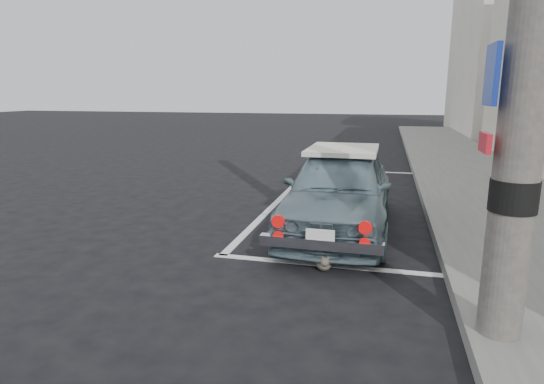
{
  "coord_description": "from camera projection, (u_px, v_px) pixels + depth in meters",
  "views": [
    {
      "loc": [
        1.07,
        -5.75,
        2.07
      ],
      "look_at": [
        -0.39,
        0.1,
        0.75
      ],
      "focal_mm": 30.0,
      "sensor_mm": 36.0,
      "label": 1
    }
  ],
  "objects": [
    {
      "name": "pline_front",
      "position": [
        362.0,
        171.0,
        12.19
      ],
      "size": [
        3.0,
        0.12,
        0.01
      ],
      "primitive_type": "cube",
      "color": "silver",
      "rests_on": "ground"
    },
    {
      "name": "pline_side",
      "position": [
        282.0,
        197.0,
        9.2
      ],
      "size": [
        0.12,
        7.0,
        0.01
      ],
      "primitive_type": "cube",
      "color": "silver",
      "rests_on": "ground"
    },
    {
      "name": "building_far",
      "position": [
        498.0,
        53.0,
        22.74
      ],
      "size": [
        3.5,
        10.0,
        8.0
      ],
      "primitive_type": "cube",
      "color": "beige",
      "rests_on": "ground"
    },
    {
      "name": "retro_coupe",
      "position": [
        339.0,
        189.0,
        6.85
      ],
      "size": [
        1.54,
        3.76,
        1.27
      ],
      "rotation": [
        0.0,
        0.0,
        -0.01
      ],
      "color": "slate",
      "rests_on": "ground"
    },
    {
      "name": "sidewalk",
      "position": [
        518.0,
        220.0,
        7.27
      ],
      "size": [
        2.8,
        40.0,
        0.15
      ],
      "primitive_type": "cube",
      "color": "#60605C",
      "rests_on": "ground"
    },
    {
      "name": "ground",
      "position": [
        298.0,
        249.0,
        6.15
      ],
      "size": [
        80.0,
        80.0,
        0.0
      ],
      "primitive_type": "plane",
      "color": "black",
      "rests_on": "ground"
    },
    {
      "name": "cat",
      "position": [
        324.0,
        262.0,
        5.39
      ],
      "size": [
        0.26,
        0.42,
        0.23
      ],
      "rotation": [
        0.0,
        0.0,
        0.27
      ],
      "color": "#736757",
      "rests_on": "ground"
    },
    {
      "name": "pline_rear",
      "position": [
        331.0,
        265.0,
        5.55
      ],
      "size": [
        3.0,
        0.12,
        0.01
      ],
      "primitive_type": "cube",
      "color": "silver",
      "rests_on": "ground"
    }
  ]
}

